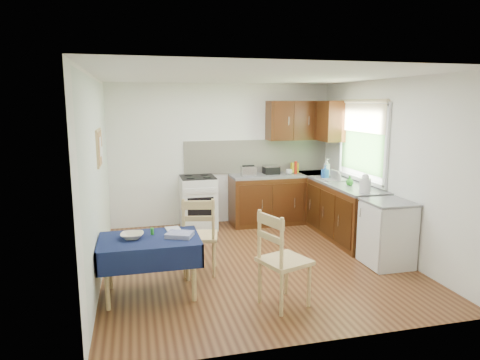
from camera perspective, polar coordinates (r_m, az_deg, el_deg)
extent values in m
plane|color=#492613|center=(6.02, 1.83, -10.80)|extent=(4.20, 4.20, 0.00)
cube|color=white|center=(5.63, 1.98, 13.68)|extent=(4.00, 4.20, 0.02)
cube|color=white|center=(7.72, -2.36, 3.44)|extent=(4.00, 0.02, 2.50)
cube|color=white|center=(3.76, 10.69, -3.95)|extent=(4.00, 0.02, 2.50)
cube|color=silver|center=(5.50, -18.56, 0.17)|extent=(0.02, 4.20, 2.50)
cube|color=white|center=(6.53, 19.06, 1.64)|extent=(0.02, 4.20, 2.50)
cube|color=#371A09|center=(7.85, 5.67, -2.56)|extent=(1.90, 0.60, 0.86)
cube|color=#371A09|center=(7.08, 13.78, -4.22)|extent=(0.60, 1.70, 0.86)
cube|color=slate|center=(7.76, 5.73, 0.68)|extent=(1.90, 0.60, 0.04)
cube|color=slate|center=(6.99, 13.94, -0.64)|extent=(0.60, 1.70, 0.04)
cube|color=slate|center=(8.00, 10.11, 0.85)|extent=(0.60, 0.60, 0.04)
cube|color=#F2E9CD|center=(7.86, 2.32, 3.20)|extent=(2.70, 0.02, 0.60)
cube|color=#371A09|center=(7.90, 7.96, 7.87)|extent=(1.20, 0.35, 0.70)
cube|color=#371A09|center=(7.69, 12.11, 7.68)|extent=(0.35, 0.50, 0.70)
cube|color=silver|center=(7.48, -5.61, -3.05)|extent=(0.60, 0.60, 0.90)
cube|color=black|center=(7.39, -5.67, 0.39)|extent=(0.58, 0.58, 0.02)
cube|color=black|center=(7.19, -5.25, -3.59)|extent=(0.44, 0.01, 0.32)
cube|color=#2D5523|center=(7.08, 16.01, 4.48)|extent=(0.01, 1.40, 0.85)
cube|color=silver|center=(7.04, 16.16, 9.74)|extent=(0.04, 1.48, 0.06)
cube|color=silver|center=(7.15, 15.69, 0.09)|extent=(0.04, 1.48, 0.06)
cube|color=#C6AD89|center=(7.04, 15.97, 7.96)|extent=(0.02, 1.36, 0.44)
cube|color=silver|center=(6.09, 19.04, -6.90)|extent=(0.55, 0.58, 0.85)
cube|color=slate|center=(5.98, 19.28, -2.82)|extent=(0.58, 0.60, 0.03)
cube|color=tan|center=(5.75, -18.29, 4.12)|extent=(0.02, 0.62, 0.47)
cube|color=olive|center=(5.75, -18.14, 4.13)|extent=(0.01, 0.56, 0.41)
cube|color=white|center=(5.67, -18.10, 4.26)|extent=(0.00, 0.18, 0.24)
cube|color=white|center=(5.88, -17.91, 3.29)|extent=(0.00, 0.15, 0.20)
cube|color=#101642|center=(4.93, -12.00, -7.75)|extent=(1.07, 0.72, 0.03)
cube|color=#101642|center=(4.62, -11.77, -10.49)|extent=(1.11, 0.02, 0.26)
cube|color=#101642|center=(5.32, -12.10, -7.73)|extent=(1.11, 0.02, 0.26)
cube|color=#101642|center=(4.99, -18.31, -9.25)|extent=(0.02, 0.76, 0.26)
cube|color=#101642|center=(5.01, -5.63, -8.66)|extent=(0.02, 0.76, 0.26)
cylinder|color=tan|center=(4.80, -17.31, -12.79)|extent=(0.05, 0.05, 0.64)
cylinder|color=tan|center=(4.82, -6.17, -12.25)|extent=(0.05, 0.05, 0.64)
cylinder|color=tan|center=(5.32, -16.98, -10.48)|extent=(0.05, 0.05, 0.64)
cylinder|color=tan|center=(5.34, -7.00, -10.02)|extent=(0.05, 0.05, 0.64)
cube|color=tan|center=(5.54, -5.40, -7.48)|extent=(0.53, 0.53, 0.04)
cube|color=tan|center=(5.26, -5.59, -4.25)|extent=(0.40, 0.12, 0.32)
cylinder|color=tan|center=(5.78, -3.44, -9.19)|extent=(0.04, 0.04, 0.48)
cylinder|color=tan|center=(5.80, -7.05, -9.18)|extent=(0.04, 0.04, 0.48)
cylinder|color=tan|center=(5.44, -3.54, -10.45)|extent=(0.04, 0.04, 0.48)
cylinder|color=tan|center=(5.47, -7.39, -10.43)|extent=(0.04, 0.04, 0.48)
cube|color=tan|center=(4.67, 5.96, -10.69)|extent=(0.59, 0.59, 0.04)
cube|color=tan|center=(4.43, 4.06, -6.56)|extent=(0.17, 0.41, 0.33)
cylinder|color=tan|center=(4.75, 9.18, -13.64)|extent=(0.04, 0.04, 0.50)
cylinder|color=tan|center=(5.01, 6.20, -12.27)|extent=(0.04, 0.04, 0.50)
cylinder|color=tan|center=(4.52, 5.57, -14.82)|extent=(0.04, 0.04, 0.50)
cylinder|color=tan|center=(4.79, 2.66, -13.29)|extent=(0.04, 0.04, 0.50)
cube|color=#B2B2B7|center=(7.47, 1.12, 1.19)|extent=(0.26, 0.16, 0.18)
cube|color=black|center=(7.45, 1.12, 1.94)|extent=(0.22, 0.02, 0.02)
cube|color=black|center=(7.73, 4.18, 1.29)|extent=(0.27, 0.23, 0.13)
cube|color=#B2B2B7|center=(7.72, 4.19, 1.88)|extent=(0.27, 0.23, 0.03)
cylinder|color=red|center=(7.76, 7.44, 1.65)|extent=(0.05, 0.05, 0.23)
cube|color=yellow|center=(7.97, 7.30, 1.66)|extent=(0.15, 0.12, 0.17)
cube|color=#96969B|center=(7.23, 12.58, 0.02)|extent=(0.38, 0.29, 0.02)
cylinder|color=silver|center=(7.22, 12.61, 0.64)|extent=(0.05, 0.18, 0.18)
cylinder|color=silver|center=(6.37, 16.34, -0.69)|extent=(0.16, 0.16, 0.20)
sphere|color=silver|center=(6.35, 16.39, 0.36)|extent=(0.10, 0.10, 0.10)
imported|color=silver|center=(7.71, 6.56, 1.09)|extent=(0.12, 0.12, 0.09)
imported|color=silver|center=(7.58, 11.48, 1.64)|extent=(0.17, 0.17, 0.31)
imported|color=blue|center=(7.45, 11.29, 1.12)|extent=(0.12, 0.12, 0.21)
imported|color=#2C8F27|center=(6.84, 14.42, -0.08)|extent=(0.16, 0.16, 0.15)
imported|color=beige|center=(4.95, -14.19, -7.21)|extent=(0.28, 0.28, 0.06)
imported|color=white|center=(5.15, -9.78, -6.62)|extent=(0.19, 0.25, 0.02)
cylinder|color=#268E29|center=(5.04, -11.63, -6.70)|extent=(0.04, 0.04, 0.08)
cube|color=navy|center=(4.91, -8.05, -7.23)|extent=(0.35, 0.32, 0.05)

